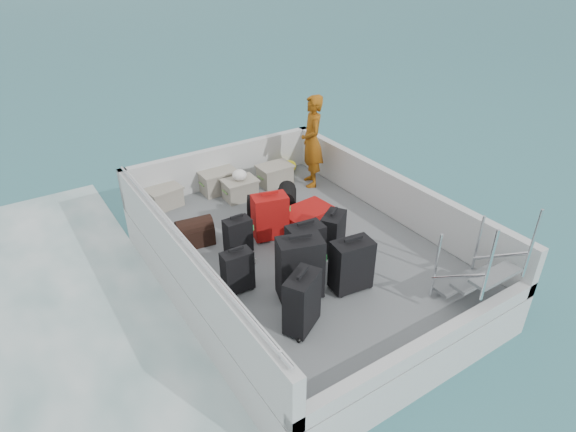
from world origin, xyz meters
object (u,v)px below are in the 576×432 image
object	(u,v)px
suitcase_7	(333,233)
suitcase_3	(300,269)
suitcase_4	(305,249)
passenger	(312,142)
suitcase_5	(270,217)
suitcase_0	(302,303)
crate_0	(165,198)
suitcase_2	(238,236)
suitcase_6	(351,266)
crate_1	(218,182)
crate_3	(275,176)
crate_2	(240,190)
suitcase_1	(238,272)
suitcase_8	(307,218)

from	to	relation	value
suitcase_7	suitcase_3	bearing A→B (deg)	177.57
suitcase_4	passenger	size ratio (longest dim) A/B	0.43
suitcase_5	suitcase_4	bearing A→B (deg)	-78.70
suitcase_4	suitcase_0	bearing A→B (deg)	-121.10
crate_0	suitcase_7	bearing A→B (deg)	-59.59
suitcase_2	passenger	distance (m)	2.50
suitcase_6	crate_0	bearing A→B (deg)	117.14
suitcase_3	suitcase_6	world-z (taller)	suitcase_3
suitcase_5	crate_1	distance (m)	1.77
crate_3	passenger	xyz separation A→B (m)	(0.55, -0.34, 0.64)
suitcase_3	crate_3	bearing A→B (deg)	81.19
suitcase_3	suitcase_4	size ratio (longest dim) A/B	1.18
suitcase_6	suitcase_0	bearing A→B (deg)	-157.10
suitcase_7	crate_2	size ratio (longest dim) A/B	1.13
crate_2	passenger	size ratio (longest dim) A/B	0.33
suitcase_0	suitcase_6	bearing A→B (deg)	-14.29
suitcase_1	crate_1	bearing A→B (deg)	71.26
suitcase_4	suitcase_8	world-z (taller)	suitcase_4
suitcase_2	suitcase_8	size ratio (longest dim) A/B	0.69
suitcase_2	suitcase_5	world-z (taller)	suitcase_5
crate_0	crate_2	distance (m)	1.24
suitcase_5	crate_1	world-z (taller)	suitcase_5
crate_3	passenger	distance (m)	0.91
suitcase_0	suitcase_5	size ratio (longest dim) A/B	1.04
crate_1	crate_2	world-z (taller)	crate_1
suitcase_1	suitcase_6	distance (m)	1.41
crate_0	passenger	world-z (taller)	passenger
suitcase_4	crate_0	bearing A→B (deg)	114.27
suitcase_0	suitcase_7	distance (m)	1.60
suitcase_7	suitcase_0	bearing A→B (deg)	-173.06
suitcase_6	crate_3	world-z (taller)	suitcase_6
suitcase_4	suitcase_1	bearing A→B (deg)	177.91
crate_2	suitcase_0	bearing A→B (deg)	-106.06
crate_1	crate_3	xyz separation A→B (m)	(0.97, -0.30, -0.01)
suitcase_4	suitcase_5	size ratio (longest dim) A/B	1.01
suitcase_1	suitcase_3	distance (m)	0.78
suitcase_1	crate_3	world-z (taller)	suitcase_1
suitcase_8	crate_3	size ratio (longest dim) A/B	1.39
suitcase_6	suitcase_7	size ratio (longest dim) A/B	1.15
crate_2	crate_3	size ratio (longest dim) A/B	0.94
passenger	crate_2	bearing A→B (deg)	-74.90
crate_1	suitcase_5	bearing A→B (deg)	-90.75
suitcase_1	suitcase_7	world-z (taller)	suitcase_7
suitcase_2	suitcase_5	distance (m)	0.59
suitcase_0	crate_0	world-z (taller)	suitcase_0
suitcase_4	passenger	distance (m)	2.66
suitcase_2	suitcase_7	world-z (taller)	suitcase_7
suitcase_1	suitcase_8	bearing A→B (deg)	28.38
suitcase_2	suitcase_6	bearing A→B (deg)	-60.51
suitcase_2	passenger	world-z (taller)	passenger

